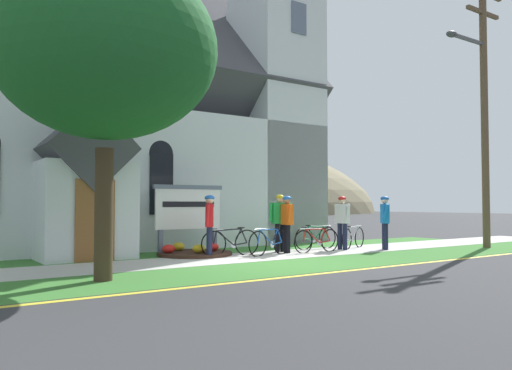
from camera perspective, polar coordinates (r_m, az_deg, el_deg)
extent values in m
plane|color=#333335|center=(16.12, -6.79, -7.40)|extent=(140.00, 140.00, 0.00)
cube|color=#B7B5AD|center=(13.33, -5.76, -8.48)|extent=(32.00, 2.18, 0.01)
cube|color=#38722D|center=(11.40, -0.14, -9.57)|extent=(32.00, 2.39, 0.01)
cube|color=#38722D|center=(15.08, -9.42, -7.73)|extent=(24.00, 1.77, 0.01)
cube|color=yellow|center=(10.33, 4.15, -10.34)|extent=(28.00, 0.16, 0.01)
cube|color=silver|center=(20.57, -16.45, 0.09)|extent=(13.97, 10.14, 4.51)
cube|color=#424247|center=(21.07, -16.34, 10.50)|extent=(14.47, 10.32, 10.32)
cube|color=silver|center=(20.25, 2.25, 8.61)|extent=(2.90, 2.90, 10.52)
cube|color=slate|center=(20.02, 4.90, 18.37)|extent=(0.70, 0.06, 1.20)
cube|color=silver|center=(14.21, -18.77, -2.75)|extent=(2.40, 1.60, 2.60)
cube|color=#424247|center=(14.29, -18.69, 3.88)|extent=(2.40, 1.80, 2.40)
cube|color=brown|center=(13.43, -17.82, -3.87)|extent=(1.00, 0.06, 2.10)
cube|color=black|center=(15.81, -10.69, 0.14)|extent=(0.76, 0.06, 1.90)
cone|color=black|center=(15.87, -10.67, 3.57)|extent=(0.80, 0.06, 0.80)
cylinder|color=black|center=(16.32, -10.60, 12.51)|extent=(0.90, 0.06, 0.90)
cube|color=slate|center=(14.58, -10.82, -6.47)|extent=(0.12, 0.12, 0.74)
cube|color=slate|center=(15.29, -4.76, -6.30)|extent=(0.12, 0.12, 0.74)
cube|color=white|center=(14.88, -7.70, -2.72)|extent=(2.05, 0.17, 1.17)
cube|color=slate|center=(14.89, -7.68, -0.24)|extent=(2.17, 0.21, 0.12)
cube|color=black|center=(14.84, -7.62, -2.18)|extent=(1.64, 0.08, 0.16)
cylinder|color=#382319|center=(14.58, -6.98, -7.76)|extent=(2.14, 2.14, 0.10)
ellipsoid|color=red|center=(14.77, -4.96, -7.03)|extent=(0.36, 0.36, 0.24)
ellipsoid|color=gold|center=(15.06, -8.80, -6.92)|extent=(0.36, 0.36, 0.24)
ellipsoid|color=red|center=(14.31, -9.91, -7.16)|extent=(0.36, 0.36, 0.24)
ellipsoid|color=gold|center=(14.23, -6.53, -7.21)|extent=(0.36, 0.36, 0.24)
torus|color=black|center=(16.61, 10.29, -6.08)|extent=(0.67, 0.27, 0.70)
torus|color=black|center=(17.50, 11.67, -5.87)|extent=(0.67, 0.27, 0.70)
cylinder|color=#B7B7BC|center=(17.19, 11.21, -5.39)|extent=(0.51, 0.22, 0.46)
cylinder|color=#B7B7BC|center=(17.08, 11.06, -4.68)|extent=(0.70, 0.28, 0.04)
cylinder|color=#B7B7BC|center=(16.86, 10.70, -5.45)|extent=(0.25, 0.12, 0.45)
cylinder|color=#B7B7BC|center=(16.79, 10.58, -6.12)|extent=(0.39, 0.17, 0.09)
cylinder|color=#B7B7BC|center=(16.68, 10.41, -5.40)|extent=(0.21, 0.10, 0.40)
cylinder|color=#B7B7BC|center=(17.46, 11.61, -5.25)|extent=(0.12, 0.07, 0.39)
ellipsoid|color=black|center=(16.75, 10.54, -4.63)|extent=(0.25, 0.16, 0.05)
cylinder|color=silver|center=(17.41, 11.55, -4.57)|extent=(0.42, 0.18, 0.03)
cylinder|color=silver|center=(16.97, 10.86, -6.16)|extent=(0.18, 0.08, 0.18)
torus|color=black|center=(15.80, 8.39, -6.26)|extent=(0.71, 0.04, 0.71)
torus|color=black|center=(15.10, 5.40, -6.47)|extent=(0.71, 0.04, 0.71)
cylinder|color=#A51E19|center=(15.32, 6.44, -5.80)|extent=(0.58, 0.04, 0.45)
cylinder|color=#A51E19|center=(15.39, 6.77, -5.00)|extent=(0.79, 0.04, 0.04)
cylinder|color=#A51E19|center=(15.58, 7.55, -5.74)|extent=(0.27, 0.04, 0.44)
cylinder|color=#A51E19|center=(15.66, 7.81, -6.40)|extent=(0.43, 0.04, 0.09)
cylinder|color=#A51E19|center=(15.73, 8.12, -5.61)|extent=(0.22, 0.04, 0.38)
cylinder|color=#A51E19|center=(15.12, 5.52, -5.75)|extent=(0.12, 0.04, 0.38)
ellipsoid|color=black|center=(15.65, 7.86, -4.85)|extent=(0.24, 0.08, 0.05)
cylinder|color=silver|center=(15.13, 5.64, -4.96)|extent=(0.44, 0.03, 0.03)
cylinder|color=silver|center=(15.52, 7.23, -6.53)|extent=(0.18, 0.02, 0.18)
torus|color=black|center=(14.50, -1.05, -6.57)|extent=(0.75, 0.14, 0.76)
torus|color=black|center=(14.10, -4.83, -6.69)|extent=(0.75, 0.14, 0.76)
cylinder|color=black|center=(14.22, -3.52, -6.02)|extent=(0.55, 0.11, 0.45)
cylinder|color=black|center=(14.25, -3.10, -5.10)|extent=(0.76, 0.14, 0.07)
cylinder|color=black|center=(14.37, -2.12, -5.91)|extent=(0.26, 0.07, 0.47)
cylinder|color=black|center=(14.42, -1.79, -6.70)|extent=(0.41, 0.09, 0.09)
cylinder|color=black|center=(14.45, -1.38, -5.79)|extent=(0.22, 0.07, 0.42)
cylinder|color=black|center=(14.10, -4.67, -5.94)|extent=(0.12, 0.05, 0.37)
ellipsoid|color=black|center=(14.40, -1.71, -4.88)|extent=(0.25, 0.11, 0.05)
cylinder|color=silver|center=(14.10, -4.52, -5.11)|extent=(0.44, 0.09, 0.03)
cylinder|color=silver|center=(14.34, -2.53, -6.84)|extent=(0.18, 0.05, 0.18)
torus|color=black|center=(14.87, 2.94, -6.49)|extent=(0.73, 0.18, 0.74)
torus|color=black|center=(14.12, 0.21, -6.72)|extent=(0.73, 0.18, 0.74)
cylinder|color=#194CA5|center=(14.36, 1.17, -5.97)|extent=(0.55, 0.15, 0.47)
cylinder|color=#194CA5|center=(14.43, 1.47, -5.08)|extent=(0.75, 0.19, 0.04)
cylinder|color=#194CA5|center=(14.64, 2.18, -5.90)|extent=(0.26, 0.09, 0.46)
cylinder|color=#194CA5|center=(14.72, 2.42, -6.63)|extent=(0.41, 0.12, 0.09)
cylinder|color=#194CA5|center=(14.79, 2.71, -5.76)|extent=(0.22, 0.08, 0.40)
cylinder|color=#194CA5|center=(14.13, 0.32, -5.92)|extent=(0.12, 0.06, 0.40)
ellipsoid|color=black|center=(14.71, 2.47, -4.91)|extent=(0.25, 0.13, 0.05)
cylinder|color=silver|center=(14.15, 0.44, -5.05)|extent=(0.44, 0.12, 0.03)
cylinder|color=silver|center=(14.57, 1.88, -6.79)|extent=(0.18, 0.06, 0.18)
torus|color=black|center=(16.28, 5.47, -6.10)|extent=(0.75, 0.04, 0.75)
torus|color=black|center=(16.94, 8.11, -5.94)|extent=(0.75, 0.04, 0.75)
cylinder|color=#19723F|center=(16.70, 7.23, -5.46)|extent=(0.55, 0.04, 0.45)
cylinder|color=#19723F|center=(16.62, 6.94, -4.70)|extent=(0.75, 0.04, 0.06)
cylinder|color=#19723F|center=(16.45, 6.25, -5.46)|extent=(0.25, 0.04, 0.46)
cylinder|color=#19723F|center=(16.41, 6.01, -6.16)|extent=(0.41, 0.04, 0.09)
cylinder|color=#19723F|center=(16.32, 5.71, -5.40)|extent=(0.21, 0.04, 0.41)
cylinder|color=#19723F|center=(16.90, 8.00, -5.32)|extent=(0.12, 0.04, 0.37)
ellipsoid|color=black|center=(16.37, 5.95, -4.59)|extent=(0.24, 0.08, 0.05)
cylinder|color=silver|center=(16.86, 7.90, -4.64)|extent=(0.44, 0.03, 0.03)
cylinder|color=silver|center=(16.54, 6.55, -6.22)|extent=(0.18, 0.02, 0.18)
cylinder|color=black|center=(15.17, 3.46, -6.13)|extent=(0.15, 0.15, 0.85)
cylinder|color=black|center=(15.07, 3.64, -6.15)|extent=(0.15, 0.15, 0.85)
cube|color=#E55914|center=(15.08, 3.54, -3.35)|extent=(0.30, 0.51, 0.62)
sphere|color=#936B51|center=(15.08, 3.53, -1.76)|extent=(0.22, 0.22, 0.22)
ellipsoid|color=#1E59B2|center=(15.08, 3.53, -1.53)|extent=(0.32, 0.29, 0.15)
cylinder|color=#E55914|center=(15.36, 3.21, -3.22)|extent=(0.09, 0.23, 0.56)
cylinder|color=#E55914|center=(14.80, 3.88, -3.25)|extent=(0.09, 0.18, 0.57)
cylinder|color=#191E38|center=(16.44, 9.51, -5.79)|extent=(0.15, 0.15, 0.85)
cylinder|color=#191E38|center=(16.28, 10.08, -5.82)|extent=(0.15, 0.15, 0.85)
cube|color=silver|center=(16.33, 9.78, -3.22)|extent=(0.22, 0.49, 0.62)
sphere|color=beige|center=(16.33, 9.77, -1.74)|extent=(0.22, 0.22, 0.22)
ellipsoid|color=red|center=(16.33, 9.76, -1.53)|extent=(0.29, 0.24, 0.15)
cylinder|color=silver|center=(16.56, 9.14, -3.10)|extent=(0.09, 0.25, 0.56)
cylinder|color=silver|center=(16.10, 10.43, -3.12)|extent=(0.09, 0.17, 0.57)
cylinder|color=#191E38|center=(13.91, -5.29, -6.48)|extent=(0.15, 0.15, 0.85)
cylinder|color=#191E38|center=(13.69, -5.34, -6.55)|extent=(0.15, 0.15, 0.85)
cube|color=red|center=(13.77, -5.30, -3.46)|extent=(0.42, 0.51, 0.62)
sphere|color=beige|center=(13.76, -5.30, -1.71)|extent=(0.22, 0.22, 0.22)
ellipsoid|color=#1E59B2|center=(13.76, -5.30, -1.46)|extent=(0.36, 0.34, 0.15)
cylinder|color=red|center=(14.05, -5.08, -3.31)|extent=(0.09, 0.16, 0.56)
cylinder|color=red|center=(13.48, -5.54, -3.36)|extent=(0.09, 0.17, 0.56)
cylinder|color=#191E38|center=(16.62, 14.54, -5.71)|extent=(0.15, 0.15, 0.85)
cylinder|color=#191E38|center=(16.83, 14.38, -5.67)|extent=(0.15, 0.15, 0.85)
cube|color=blue|center=(16.69, 14.43, -3.16)|extent=(0.45, 0.50, 0.62)
sphere|color=beige|center=(16.69, 14.42, -1.72)|extent=(0.22, 0.22, 0.22)
ellipsoid|color=#1E59B2|center=(16.69, 14.42, -1.51)|extent=(0.36, 0.35, 0.15)
cylinder|color=blue|center=(16.40, 14.51, -3.07)|extent=(0.09, 0.25, 0.56)
cylinder|color=blue|center=(16.99, 14.36, -3.04)|extent=(0.09, 0.20, 0.57)
cylinder|color=black|center=(15.40, 2.45, -6.03)|extent=(0.15, 0.15, 0.87)
cylinder|color=black|center=(15.48, 3.04, -6.01)|extent=(0.15, 0.15, 0.87)
cube|color=green|center=(15.41, 2.74, -3.22)|extent=(0.51, 0.26, 0.64)
sphere|color=tan|center=(15.41, 2.74, -1.62)|extent=(0.23, 0.23, 0.23)
ellipsoid|color=gold|center=(15.41, 2.74, -1.39)|extent=(0.27, 0.31, 0.16)
cylinder|color=green|center=(15.30, 1.70, -3.11)|extent=(0.09, 0.12, 0.58)
cylinder|color=green|center=(15.52, 3.76, -3.09)|extent=(0.09, 0.18, 0.58)
cylinder|color=brown|center=(18.91, 24.53, 7.75)|extent=(0.24, 0.24, 9.34)
cube|color=brown|center=(19.76, 24.37, 17.43)|extent=(1.80, 0.12, 0.12)
cube|color=#4C4C51|center=(18.68, 22.95, 15.00)|extent=(1.80, 0.10, 0.10)
ellipsoid|color=#3F3F44|center=(17.96, 21.35, 15.69)|extent=(0.44, 0.28, 0.20)
cylinder|color=#4C3823|center=(22.01, 0.78, -3.39)|extent=(0.25, 0.25, 2.01)
cone|color=#14471E|center=(22.30, 0.77, 7.11)|extent=(4.11, 4.11, 6.12)
cylinder|color=#3D2D1E|center=(10.08, -16.92, -3.20)|extent=(0.35, 0.35, 2.55)
ellipsoid|color=#195623|center=(10.52, -16.71, 14.55)|extent=(4.36, 4.36, 3.51)
ellipsoid|color=#847A5B|center=(70.94, -18.21, -3.27)|extent=(99.30, 44.28, 26.01)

